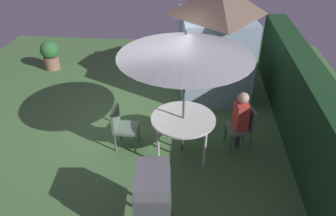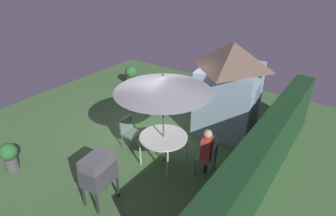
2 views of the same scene
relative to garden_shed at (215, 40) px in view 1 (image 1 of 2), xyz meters
name	(u,v)px [view 1 (image 1 of 2)]	position (x,y,z in m)	size (l,w,h in m)	color
ground_plane	(134,128)	(1.90, -1.74, -1.42)	(11.00, 11.00, 0.00)	#47703D
hedge_backdrop	(303,106)	(1.90, 1.76, -0.61)	(7.15, 0.54, 1.63)	#193D1E
garden_shed	(215,40)	(0.00, 0.00, 0.00)	(2.23, 1.99, 2.79)	#9EBCD1
patio_table	(183,121)	(2.55, -0.62, -0.69)	(1.24, 1.24, 0.80)	white
patio_umbrella	(186,45)	(2.55, -0.62, 0.84)	(2.34, 2.34, 2.52)	#4C4C51
bbq_grill	(153,191)	(4.47, -0.94, -0.57)	(0.75, 0.57, 1.20)	#47474C
chair_near_shed	(244,125)	(2.27, 0.58, -0.90)	(0.55, 0.56, 0.90)	slate
chair_far_side	(122,125)	(2.51, -1.84, -0.90)	(0.47, 0.48, 0.90)	slate
potted_plant_by_grill	(50,54)	(-0.91, -4.79, -0.96)	(0.53, 0.53, 0.87)	#936651
person_in_red	(241,114)	(2.29, 0.49, -0.64)	(0.39, 0.31, 1.26)	#CC3D33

